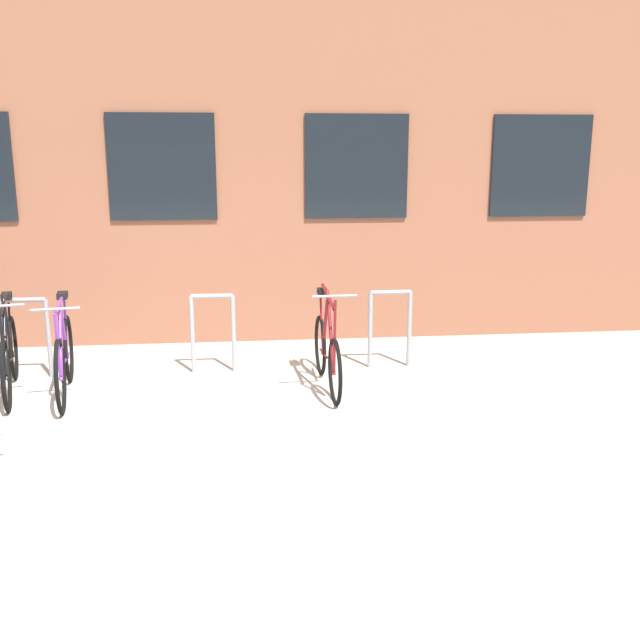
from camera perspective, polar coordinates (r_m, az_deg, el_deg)
The scene contains 6 objects.
ground_plane at distance 6.49m, azimuth -14.33°, elevation -9.14°, with size 42.00×42.00×0.00m, color #B2ADA0.
storefront_building at distance 12.22m, azimuth -11.14°, elevation 17.82°, with size 28.00×6.02×6.90m.
bike_rack at distance 8.19m, azimuth -15.49°, elevation -0.67°, with size 6.51×0.05×0.90m.
bicycle_black at distance 8.01m, azimuth -23.37°, elevation -2.64°, with size 0.54×1.73×1.04m.
bicycle_purple at distance 7.73m, azimuth -19.58°, elevation -2.79°, with size 0.44×1.74×1.02m.
bicycle_maroon at distance 7.53m, azimuth 0.57°, elevation -2.54°, with size 0.44×1.67×1.10m.
Camera 1 is at (0.96, -5.94, 2.43)m, focal length 40.44 mm.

